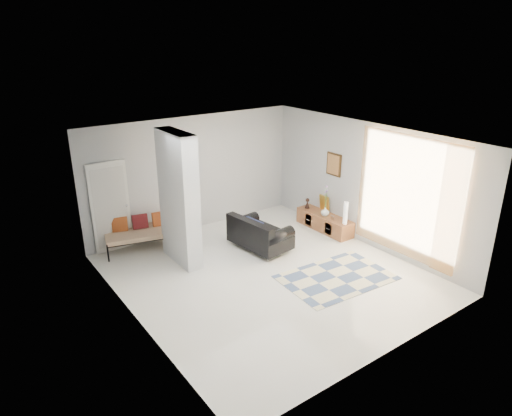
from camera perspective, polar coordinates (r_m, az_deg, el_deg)
floor at (r=9.35m, az=1.50°, el=-8.33°), size 6.00×6.00×0.00m
ceiling at (r=8.35m, az=1.69°, el=8.69°), size 6.00×6.00×0.00m
wall_back at (r=11.15m, az=-7.82°, el=4.23°), size 6.00×0.00×6.00m
wall_front at (r=6.84m, az=17.16°, el=-7.70°), size 6.00×0.00×6.00m
wall_left at (r=7.54m, az=-15.34°, el=-4.74°), size 0.00×6.00×6.00m
wall_right at (r=10.56m, az=13.56°, el=2.87°), size 0.00×6.00×6.00m
partition_column at (r=9.49m, az=-9.62°, el=1.13°), size 0.35×1.20×2.80m
hallway_door at (r=10.47m, az=-17.75°, el=0.09°), size 0.85×0.06×2.04m
curtain at (r=9.82m, az=18.29°, el=1.32°), size 0.00×2.55×2.55m
wall_art at (r=11.11m, az=9.71°, el=5.40°), size 0.04×0.45×0.55m
media_console at (r=11.44m, az=8.56°, el=-1.73°), size 0.45×1.60×0.80m
loveseat at (r=10.25m, az=0.28°, el=-3.29°), size 1.00×1.51×0.76m
daybed at (r=10.61m, az=-13.34°, el=-2.73°), size 2.08×1.28×0.77m
area_rug at (r=9.38m, az=10.02°, el=-8.53°), size 2.28×1.60×0.01m
cylinder_lamp at (r=10.81m, az=11.13°, el=-0.61°), size 0.10×0.10×0.54m
bronze_figurine at (r=11.69m, az=6.44°, el=0.59°), size 0.13×0.13×0.26m
vase at (r=11.26m, az=8.64°, el=-0.44°), size 0.22×0.22×0.22m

